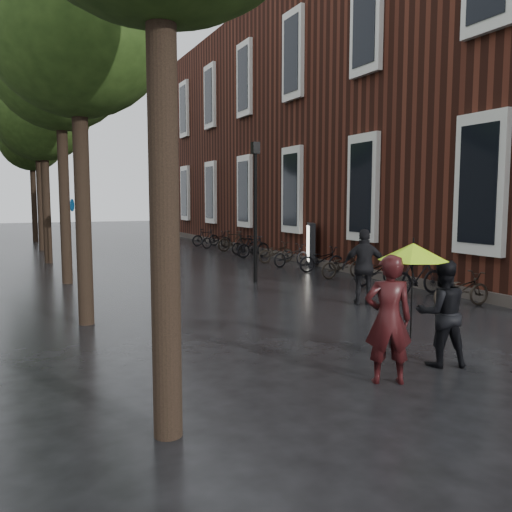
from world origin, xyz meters
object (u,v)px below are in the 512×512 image
person_burgundy (388,319)px  ad_lightbox (311,244)px  parked_bicycles (287,253)px  person_black (442,313)px  lamp_post (255,198)px  pedestrian_walking (365,267)px

person_burgundy → ad_lightbox: 13.72m
parked_bicycles → ad_lightbox: (0.72, -0.67, 0.38)m
person_black → lamp_post: bearing=-74.3°
pedestrian_walking → lamp_post: bearing=-49.5°
person_black → parked_bicycles: 13.31m
ad_lightbox → lamp_post: lamp_post is taller
person_burgundy → pedestrian_walking: (3.16, 4.91, 0.02)m
pedestrian_walking → ad_lightbox: 7.95m
parked_bicycles → lamp_post: bearing=-129.8°
lamp_post → person_burgundy: bearing=-103.2°
person_black → lamp_post: lamp_post is taller
lamp_post → pedestrian_walking: bearing=-77.7°
person_burgundy → parked_bicycles: (5.26, 13.01, -0.47)m
pedestrian_walking → ad_lightbox: (2.83, 7.44, -0.10)m
person_burgundy → ad_lightbox: bearing=-90.9°
parked_bicycles → person_black: bearing=-107.3°
person_black → parked_bicycles: (3.97, 12.70, -0.38)m
person_black → ad_lightbox: 12.92m
parked_bicycles → ad_lightbox: bearing=-42.7°
person_burgundy → lamp_post: lamp_post is taller
person_black → pedestrian_walking: pedestrian_walking is taller
ad_lightbox → lamp_post: size_ratio=0.39×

